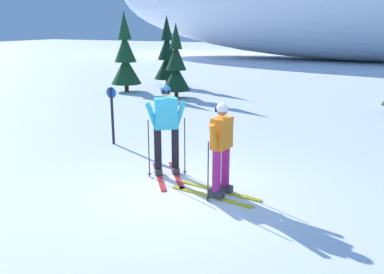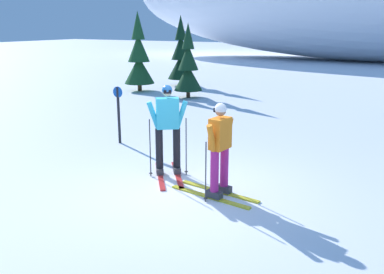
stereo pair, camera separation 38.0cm
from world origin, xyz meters
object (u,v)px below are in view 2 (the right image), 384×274
(skier_orange_jacket, at_px, (219,149))
(skier_cyan_jacket, at_px, (168,128))
(pine_tree_far_left, at_px, (139,58))
(trail_marker_post, at_px, (119,111))
(pine_tree_center_left, at_px, (181,57))
(pine_tree_center, at_px, (188,67))

(skier_orange_jacket, height_order, skier_cyan_jacket, skier_cyan_jacket)
(pine_tree_far_left, xyz_separation_m, trail_marker_post, (4.60, -7.39, -0.65))
(pine_tree_far_left, distance_m, pine_tree_center_left, 2.60)
(skier_cyan_jacket, height_order, pine_tree_center, pine_tree_center)
(pine_tree_center, height_order, trail_marker_post, pine_tree_center)
(pine_tree_center_left, height_order, pine_tree_center, pine_tree_center_left)
(trail_marker_post, bearing_deg, pine_tree_center, 104.48)
(pine_tree_center_left, distance_m, trail_marker_post, 10.60)
(pine_tree_center_left, bearing_deg, pine_tree_center, -55.30)
(skier_orange_jacket, xyz_separation_m, pine_tree_center, (-5.51, 8.85, 0.40))
(trail_marker_post, bearing_deg, pine_tree_center_left, 111.20)
(skier_orange_jacket, height_order, pine_tree_center, pine_tree_center)
(skier_orange_jacket, distance_m, pine_tree_far_left, 12.51)
(pine_tree_far_left, height_order, pine_tree_center_left, pine_tree_far_left)
(pine_tree_far_left, bearing_deg, skier_orange_jacket, -48.21)
(skier_orange_jacket, distance_m, trail_marker_post, 4.19)
(pine_tree_far_left, xyz_separation_m, pine_tree_center_left, (0.77, 2.48, -0.06))
(skier_orange_jacket, relative_size, skier_cyan_jacket, 0.92)
(skier_orange_jacket, distance_m, pine_tree_center, 10.44)
(pine_tree_far_left, distance_m, pine_tree_center, 2.86)
(skier_cyan_jacket, distance_m, pine_tree_far_left, 11.22)
(skier_orange_jacket, bearing_deg, pine_tree_center_left, 122.62)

